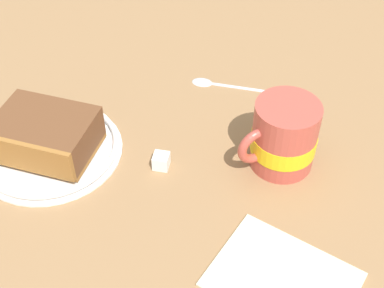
% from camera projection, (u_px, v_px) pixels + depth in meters
% --- Properties ---
extents(ground_plane, '(1.27, 1.27, 0.03)m').
position_uv_depth(ground_plane, '(125.00, 178.00, 0.66)').
color(ground_plane, '#936D47').
extents(small_plate, '(0.18, 0.18, 0.01)m').
position_uv_depth(small_plate, '(50.00, 148.00, 0.67)').
color(small_plate, white).
rests_on(small_plate, ground_plane).
extents(cake_slice, '(0.13, 0.11, 0.05)m').
position_uv_depth(cake_slice, '(45.00, 135.00, 0.65)').
color(cake_slice, '#9E662D').
rests_on(cake_slice, small_plate).
extents(tea_mug, '(0.08, 0.09, 0.09)m').
position_uv_depth(tea_mug, '(283.00, 137.00, 0.63)').
color(tea_mug, '#BF4C3F').
rests_on(tea_mug, ground_plane).
extents(teaspoon, '(0.13, 0.04, 0.01)m').
position_uv_depth(teaspoon, '(218.00, 83.00, 0.77)').
color(teaspoon, silver).
rests_on(teaspoon, ground_plane).
extents(folded_napkin, '(0.15, 0.12, 0.01)m').
position_uv_depth(folded_napkin, '(283.00, 279.00, 0.54)').
color(folded_napkin, beige).
rests_on(folded_napkin, ground_plane).
extents(sugar_cube, '(0.02, 0.02, 0.02)m').
position_uv_depth(sugar_cube, '(161.00, 161.00, 0.65)').
color(sugar_cube, white).
rests_on(sugar_cube, ground_plane).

